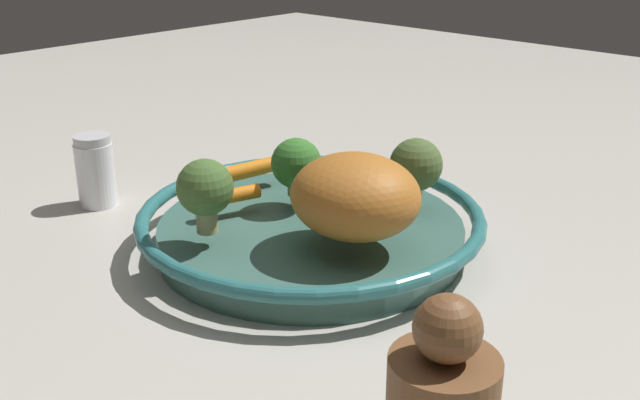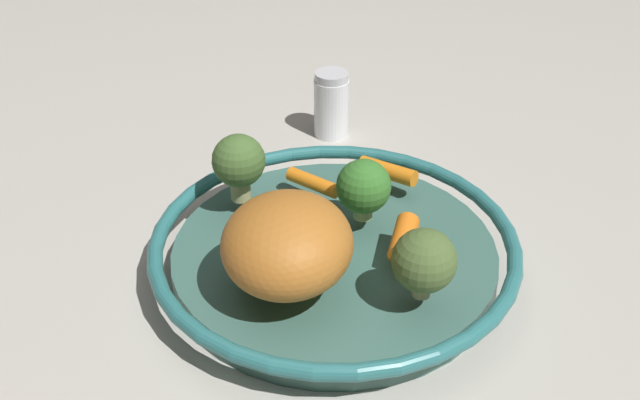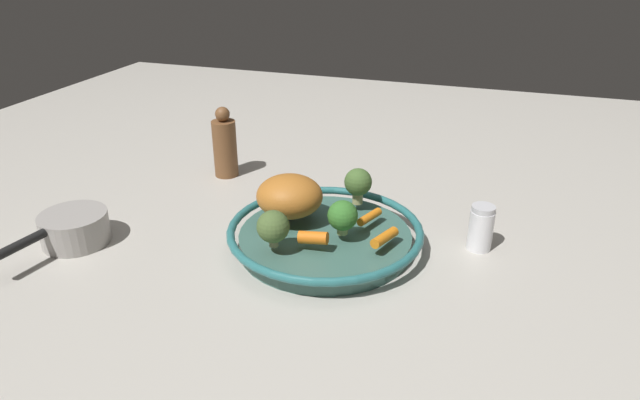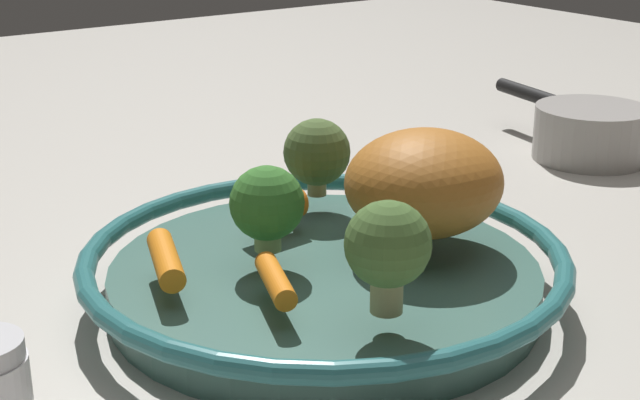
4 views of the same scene
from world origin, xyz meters
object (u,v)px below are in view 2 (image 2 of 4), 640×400
Objects in this scene: baby_carrot_back at (388,171)px; salt_shaker at (331,104)px; baby_carrot_right at (313,182)px; broccoli_floret_large at (364,187)px; broccoli_floret_small at (239,162)px; roast_chicken_piece at (287,244)px; broccoli_floret_edge at (424,261)px; baby_carrot_left at (403,241)px; serving_bowl at (334,252)px.

salt_shaker reaches higher than baby_carrot_back.
broccoli_floret_large reaches higher than baby_carrot_right.
broccoli_floret_large is 0.87× the size of broccoli_floret_small.
broccoli_floret_small reaches higher than broccoli_floret_large.
roast_chicken_piece is 1.90× the size of broccoli_floret_edge.
broccoli_floret_large is (-0.04, -0.05, 0.02)m from baby_carrot_left.
broccoli_floret_small is at bearing -105.95° from serving_bowl.
broccoli_floret_small is at bearing -101.62° from baby_carrot_left.
roast_chicken_piece reaches higher than baby_carrot_back.
broccoli_floret_large reaches higher than salt_shaker.
baby_carrot_left is at bearing 19.60° from baby_carrot_back.
serving_bowl is at bearing 32.24° from baby_carrot_right.
roast_chicken_piece reaches higher than broccoli_floret_large.
baby_carrot_left is (0.12, 0.04, 0.00)m from baby_carrot_back.
serving_bowl is at bearing 165.26° from roast_chicken_piece.
broccoli_floret_small is at bearing -114.11° from broccoli_floret_edge.
broccoli_floret_small reaches higher than baby_carrot_right.
baby_carrot_back is at bearing -157.80° from broccoli_floret_edge.
baby_carrot_left is at bearing 29.04° from salt_shaker.
broccoli_floret_edge is 0.37m from salt_shaker.
baby_carrot_left is at bearing 55.77° from baby_carrot_right.
broccoli_floret_edge is at bearing 46.90° from baby_carrot_right.
roast_chicken_piece reaches higher than baby_carrot_left.
baby_carrot_back is 1.05× the size of broccoli_floret_large.
baby_carrot_right is 0.20m from salt_shaker.
roast_chicken_piece is at bearing -18.36° from broccoli_floret_large.
roast_chicken_piece is 1.98× the size of broccoli_floret_large.
salt_shaker is at bearing 174.08° from broccoli_floret_small.
baby_carrot_right is 0.71× the size of salt_shaker.
broccoli_floret_small is 0.24m from salt_shaker.
serving_bowl is 4.15× the size of salt_shaker.
roast_chicken_piece is at bearing -82.49° from broccoli_floret_edge.
baby_carrot_left is (0.07, 0.11, 0.00)m from baby_carrot_right.
broccoli_floret_small is 0.84× the size of salt_shaker.
baby_carrot_back is at bearing 166.87° from roast_chicken_piece.
broccoli_floret_large reaches higher than baby_carrot_back.
roast_chicken_piece is (0.07, -0.02, 0.06)m from serving_bowl.
roast_chicken_piece reaches higher than salt_shaker.
serving_bowl is at bearing -12.04° from baby_carrot_back.
baby_carrot_back is 0.76× the size of salt_shaker.
broccoli_floret_small reaches higher than serving_bowl.
baby_carrot_back is (-0.11, 0.02, 0.03)m from serving_bowl.
baby_carrot_left is 0.59× the size of salt_shaker.
serving_bowl is 7.07× the size of baby_carrot_left.
salt_shaker is at bearing -168.55° from baby_carrot_right.
broccoli_floret_small is at bearing -140.16° from roast_chicken_piece.
baby_carrot_back reaches higher than baby_carrot_right.
serving_bowl is 5.72× the size of broccoli_floret_large.
roast_chicken_piece is at bearing -50.83° from baby_carrot_left.
baby_carrot_back is at bearing -160.40° from baby_carrot_left.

